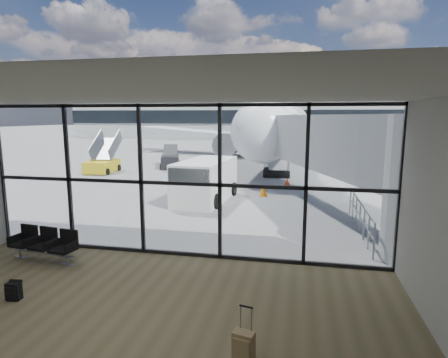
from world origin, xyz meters
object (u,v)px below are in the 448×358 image
(mobile_stairs, at_px, (103,164))
(suitcase, at_px, (243,347))
(backpack, at_px, (13,291))
(belt_loader, at_px, (170,161))
(seating_row, at_px, (45,242))
(service_van, at_px, (205,180))
(airliner, at_px, (285,126))

(mobile_stairs, bearing_deg, suitcase, -60.09)
(backpack, distance_m, belt_loader, 22.13)
(seating_row, distance_m, mobile_stairs, 17.64)
(seating_row, relative_size, belt_loader, 0.53)
(suitcase, xyz_separation_m, mobile_stairs, (-13.53, 19.53, 0.29))
(mobile_stairs, bearing_deg, backpack, -71.08)
(suitcase, relative_size, service_van, 0.21)
(backpack, relative_size, airliner, 0.01)
(suitcase, height_order, mobile_stairs, mobile_stairs)
(seating_row, xyz_separation_m, service_van, (2.63, 8.37, 0.51))
(suitcase, distance_m, belt_loader, 24.75)
(belt_loader, bearing_deg, suitcase, -85.45)
(mobile_stairs, bearing_deg, airliner, 45.50)
(backpack, bearing_deg, suitcase, -17.20)
(suitcase, height_order, belt_loader, belt_loader)
(backpack, height_order, service_van, service_van)
(airliner, distance_m, mobile_stairs, 20.10)
(seating_row, distance_m, backpack, 2.50)
(service_van, bearing_deg, mobile_stairs, 146.53)
(seating_row, height_order, suitcase, suitcase)
(airliner, distance_m, service_van, 23.35)
(seating_row, distance_m, airliner, 32.03)
(airliner, bearing_deg, service_van, -94.96)
(seating_row, height_order, airliner, airliner)
(belt_loader, relative_size, mobile_stairs, 1.11)
(service_van, height_order, mobile_stairs, mobile_stairs)
(service_van, bearing_deg, belt_loader, 122.07)
(seating_row, xyz_separation_m, belt_loader, (-3.11, 19.45, 0.06))
(backpack, xyz_separation_m, belt_loader, (-4.00, 21.76, 0.37))
(seating_row, xyz_separation_m, mobile_stairs, (-7.21, 16.10, 0.06))
(backpack, relative_size, service_van, 0.10)
(airliner, bearing_deg, seating_row, -97.76)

